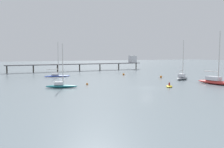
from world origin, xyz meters
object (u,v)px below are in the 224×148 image
object	(u,v)px
sailboat_teal	(61,85)
mooring_buoy_far	(124,74)
pier	(97,63)
sailboat_gray	(182,77)
dinghy_yellow	(169,86)
mooring_buoy_outer	(87,84)
mooring_buoy_mid	(161,77)
sailboat_red	(216,81)
sailboat_blue	(57,75)

from	to	relation	value
sailboat_teal	mooring_buoy_far	distance (m)	32.68
pier	sailboat_gray	distance (m)	45.42
dinghy_yellow	sailboat_gray	bearing A→B (deg)	40.39
mooring_buoy_outer	mooring_buoy_mid	bearing A→B (deg)	13.69
sailboat_red	dinghy_yellow	bearing A→B (deg)	177.48
sailboat_blue	mooring_buoy_mid	bearing A→B (deg)	-29.18
mooring_buoy_outer	mooring_buoy_far	bearing A→B (deg)	44.96
mooring_buoy_far	dinghy_yellow	bearing A→B (deg)	-96.13
pier	mooring_buoy_far	bearing A→B (deg)	-89.34
sailboat_blue	dinghy_yellow	world-z (taller)	sailboat_blue
mooring_buoy_outer	mooring_buoy_mid	world-z (taller)	mooring_buoy_mid
sailboat_red	sailboat_blue	bearing A→B (deg)	134.31
mooring_buoy_far	mooring_buoy_mid	xyz separation A→B (m)	(6.37, -12.65, 0.02)
sailboat_gray	sailboat_blue	size ratio (longest dim) A/B	1.01
mooring_buoy_outer	dinghy_yellow	bearing A→B (deg)	-33.31
sailboat_teal	mooring_buoy_far	bearing A→B (deg)	39.43
mooring_buoy_far	mooring_buoy_mid	distance (m)	14.17
sailboat_teal	sailboat_blue	bearing A→B (deg)	82.29
mooring_buoy_far	sailboat_blue	bearing A→B (deg)	171.75
sailboat_blue	mooring_buoy_outer	bearing A→B (deg)	-81.77
sailboat_teal	mooring_buoy_mid	size ratio (longest dim) A/B	12.87
sailboat_gray	dinghy_yellow	distance (m)	16.82
sailboat_teal	sailboat_gray	size ratio (longest dim) A/B	0.85
sailboat_blue	dinghy_yellow	bearing A→B (deg)	-59.70
mooring_buoy_far	mooring_buoy_outer	distance (m)	26.59
mooring_buoy_outer	mooring_buoy_mid	distance (m)	25.93
sailboat_gray	pier	bearing A→B (deg)	102.72
sailboat_gray	mooring_buoy_far	bearing A→B (deg)	117.99
sailboat_red	mooring_buoy_mid	size ratio (longest dim) A/B	17.14
dinghy_yellow	sailboat_red	bearing A→B (deg)	-2.52
sailboat_gray	mooring_buoy_outer	size ratio (longest dim) A/B	21.40
pier	mooring_buoy_outer	distance (m)	48.59
sailboat_teal	mooring_buoy_outer	world-z (taller)	sailboat_teal
sailboat_blue	pier	bearing A→B (deg)	46.45
sailboat_teal	dinghy_yellow	xyz separation A→B (m)	(22.12, -8.35, -0.42)
sailboat_gray	mooring_buoy_far	distance (m)	20.63
mooring_buoy_far	mooring_buoy_mid	world-z (taller)	mooring_buoy_mid
sailboat_red	mooring_buoy_mid	xyz separation A→B (m)	(-3.72, 17.03, -0.42)
sailboat_gray	sailboat_red	bearing A→B (deg)	-87.92
mooring_buoy_far	mooring_buoy_outer	xyz separation A→B (m)	(-18.82, -18.79, -0.09)
sailboat_teal	dinghy_yellow	bearing A→B (deg)	-20.67
pier	sailboat_red	bearing A→B (deg)	-79.43
sailboat_teal	sailboat_gray	bearing A→B (deg)	4.17
dinghy_yellow	mooring_buoy_mid	xyz separation A→B (m)	(9.50, 16.45, 0.16)
mooring_buoy_far	pier	bearing A→B (deg)	90.66
pier	mooring_buoy_outer	xyz separation A→B (m)	(-18.52, -44.81, -3.19)
sailboat_teal	sailboat_red	bearing A→B (deg)	-14.18
mooring_buoy_mid	pier	bearing A→B (deg)	99.79
mooring_buoy_outer	sailboat_red	bearing A→B (deg)	-20.64
sailboat_blue	sailboat_gray	bearing A→B (deg)	-34.04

